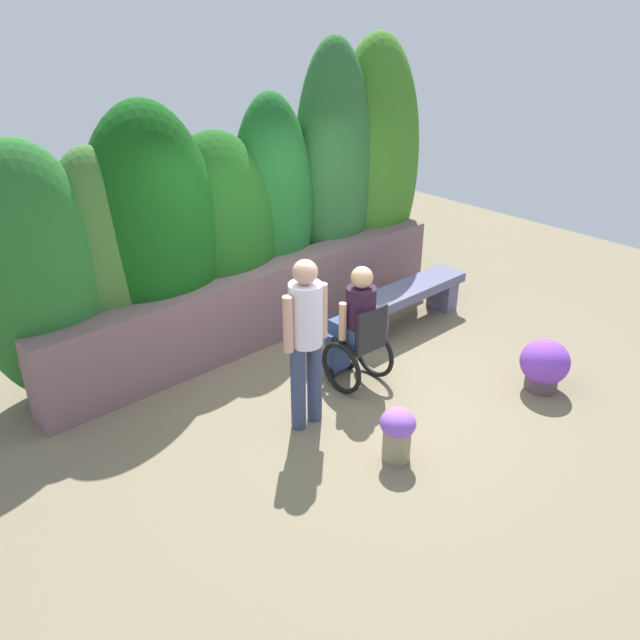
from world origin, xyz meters
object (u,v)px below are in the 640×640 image
(stone_bench, at_px, (410,298))
(person_in_wheelchair, at_px, (356,330))
(person_standing_companion, at_px, (306,334))
(flower_pot_purple_near, at_px, (397,431))
(flower_pot_terracotta_by_wall, at_px, (544,365))

(stone_bench, height_order, person_in_wheelchair, person_in_wheelchair)
(person_in_wheelchair, bearing_deg, person_standing_companion, -171.33)
(person_standing_companion, bearing_deg, person_in_wheelchair, 26.85)
(person_in_wheelchair, bearing_deg, flower_pot_purple_near, -123.24)
(person_in_wheelchair, relative_size, flower_pot_terracotta_by_wall, 2.40)
(person_in_wheelchair, xyz_separation_m, flower_pot_terracotta_by_wall, (1.35, -1.39, -0.34))
(person_standing_companion, distance_m, flower_pot_purple_near, 1.17)
(flower_pot_purple_near, bearing_deg, flower_pot_terracotta_by_wall, -7.61)
(person_standing_companion, relative_size, flower_pot_purple_near, 3.33)
(person_standing_companion, xyz_separation_m, flower_pot_terracotta_by_wall, (2.21, -1.18, -0.68))
(stone_bench, xyz_separation_m, flower_pot_terracotta_by_wall, (-0.09, -1.89, -0.07))
(flower_pot_purple_near, distance_m, flower_pot_terracotta_by_wall, 1.98)
(stone_bench, bearing_deg, person_standing_companion, -165.70)
(stone_bench, bearing_deg, flower_pot_terracotta_by_wall, -95.63)
(stone_bench, distance_m, flower_pot_purple_near, 2.62)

